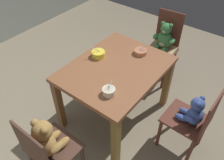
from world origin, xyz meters
The scene contains 8 objects.
ground_plane centered at (0.00, 0.00, -0.02)m, with size 5.20×5.20×0.04m.
dining_table centered at (0.00, 0.00, 0.62)m, with size 1.10×0.86×0.73m.
teddy_chair_near_front centered at (0.07, -0.85, 0.50)m, with size 0.38×0.41×0.84m.
teddy_chair_near_right centered at (0.96, -0.05, 0.54)m, with size 0.42×0.40×0.93m.
teddy_chair_near_left centered at (-0.96, -0.02, 0.55)m, with size 0.37×0.41×0.83m.
porridge_bowl_cream_near_left centered at (-0.34, -0.18, 0.76)m, with size 0.13×0.12×0.12m.
porridge_bowl_yellow_far_center centered at (0.03, 0.26, 0.76)m, with size 0.14×0.14×0.13m.
porridge_bowl_terracotta_near_right centered at (0.36, -0.07, 0.75)m, with size 0.14×0.14×0.12m.
Camera 1 is at (-1.46, -1.08, 2.19)m, focal length 36.79 mm.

